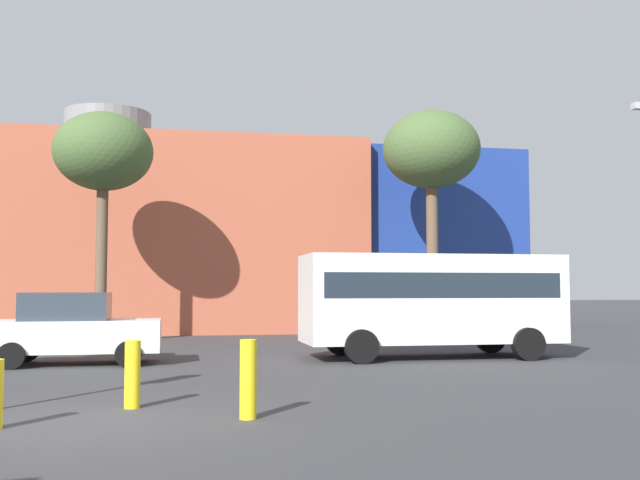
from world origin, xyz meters
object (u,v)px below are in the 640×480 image
(parked_car_2, at_px, (73,329))
(bollard_yellow_0, at_px, (248,379))
(bollard_yellow_1, at_px, (132,374))
(white_bus, at_px, (431,297))
(bare_tree_2, at_px, (103,154))
(bare_tree_1, at_px, (431,152))

(parked_car_2, height_order, bollard_yellow_0, parked_car_2)
(parked_car_2, bearing_deg, bollard_yellow_1, -75.60)
(white_bus, height_order, bollard_yellow_1, white_bus)
(white_bus, distance_m, bollard_yellow_0, 10.12)
(bollard_yellow_0, bearing_deg, white_bus, 55.89)
(parked_car_2, height_order, bare_tree_2, bare_tree_2)
(bare_tree_1, relative_size, bollard_yellow_0, 7.81)
(parked_car_2, bearing_deg, bollard_yellow_0, -67.37)
(white_bus, height_order, bare_tree_2, bare_tree_2)
(parked_car_2, xyz_separation_m, bollard_yellow_1, (1.81, -7.04, -0.35))
(bollard_yellow_0, bearing_deg, bare_tree_1, 62.36)
(bare_tree_2, relative_size, bollard_yellow_0, 7.04)
(bare_tree_2, distance_m, bollard_yellow_0, 16.70)
(bare_tree_1, bearing_deg, bollard_yellow_1, -124.18)
(parked_car_2, relative_size, bollard_yellow_1, 3.89)
(white_bus, xyz_separation_m, bollard_yellow_1, (-7.31, -7.05, -1.10))
(white_bus, bearing_deg, bollard_yellow_0, -124.11)
(parked_car_2, distance_m, bare_tree_1, 15.68)
(bare_tree_2, bearing_deg, bare_tree_1, 4.94)
(bare_tree_1, bearing_deg, white_bus, -109.94)
(white_bus, distance_m, bare_tree_2, 12.44)
(white_bus, bearing_deg, bare_tree_2, 143.00)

